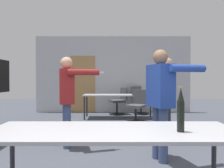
# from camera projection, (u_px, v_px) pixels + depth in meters

# --- Properties ---
(back_wall) EXTENTS (5.61, 0.12, 2.76)m
(back_wall) POSITION_uv_depth(u_px,v_px,m) (112.00, 75.00, 7.95)
(back_wall) COLOR #BCBCC1
(back_wall) RESTS_ON ground_plane
(conference_table_near) EXTENTS (2.28, 0.80, 0.73)m
(conference_table_near) POSITION_uv_depth(u_px,v_px,m) (113.00, 136.00, 1.99)
(conference_table_near) COLOR #A8A8AD
(conference_table_near) RESTS_ON ground_plane
(conference_table_far) EXTENTS (2.19, 0.74, 0.73)m
(conference_table_far) POSITION_uv_depth(u_px,v_px,m) (119.00, 96.00, 6.76)
(conference_table_far) COLOR #A8A8AD
(conference_table_far) RESTS_ON ground_plane
(person_left_plaid) EXTENTS (0.76, 0.82, 1.72)m
(person_left_plaid) POSITION_uv_depth(u_px,v_px,m) (168.00, 86.00, 5.35)
(person_left_plaid) COLOR #28282D
(person_left_plaid) RESTS_ON ground_plane
(person_far_watching) EXTENTS (0.84, 0.61, 1.59)m
(person_far_watching) POSITION_uv_depth(u_px,v_px,m) (67.00, 93.00, 3.85)
(person_far_watching) COLOR #3D4C75
(person_far_watching) RESTS_ON ground_plane
(person_near_casual) EXTENTS (0.87, 0.62, 1.62)m
(person_near_casual) POSITION_uv_depth(u_px,v_px,m) (161.00, 94.00, 3.19)
(person_near_casual) COLOR #3D4C75
(person_near_casual) RESTS_ON ground_plane
(office_chair_near_pushed) EXTENTS (0.67, 0.68, 0.95)m
(office_chair_near_pushed) POSITION_uv_depth(u_px,v_px,m) (140.00, 101.00, 7.63)
(office_chair_near_pushed) COLOR black
(office_chair_near_pushed) RESTS_ON ground_plane
(office_chair_side_rolled) EXTENTS (0.65, 0.67, 0.91)m
(office_chair_side_rolled) POSITION_uv_depth(u_px,v_px,m) (137.00, 107.00, 6.18)
(office_chair_side_rolled) COLOR black
(office_chair_side_rolled) RESTS_ON ground_plane
(office_chair_mid_tucked) EXTENTS (0.65, 0.62, 0.92)m
(office_chair_mid_tucked) POSITION_uv_depth(u_px,v_px,m) (119.00, 102.00, 7.49)
(office_chair_mid_tucked) COLOR black
(office_chair_mid_tucked) RESTS_ON ground_plane
(beer_bottle) EXTENTS (0.06, 0.06, 0.40)m
(beer_bottle) POSITION_uv_depth(u_px,v_px,m) (181.00, 111.00, 1.91)
(beer_bottle) COLOR black
(beer_bottle) RESTS_ON conference_table_near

